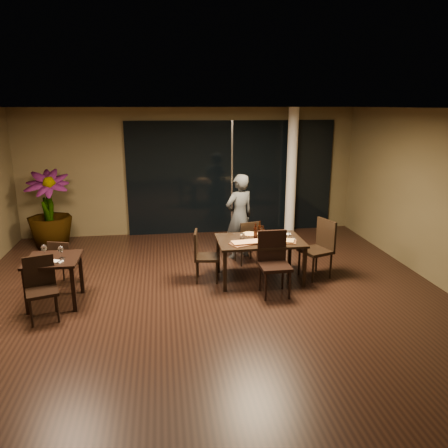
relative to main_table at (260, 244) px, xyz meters
The scene contains 31 objects.
ground 1.45m from the main_table, 141.34° to the right, with size 8.00×8.00×0.00m, color black.
wall_back 3.50m from the main_table, 107.10° to the left, with size 8.00×0.10×3.00m, color #4E4429.
wall_front 5.02m from the main_table, 101.65° to the right, with size 8.00×0.10×3.00m, color #4E4429.
ceiling 2.67m from the main_table, 141.34° to the right, with size 8.00×8.00×0.04m, color silver.
window_panel 3.23m from the main_table, 90.00° to the left, with size 5.00×0.06×2.70m, color black.
column 3.28m from the main_table, 63.84° to the left, with size 0.24×0.24×3.00m, color white.
main_table is the anchor object (origin of this frame).
side_table 3.44m from the main_table, behind, with size 0.80×0.80×0.75m.
chair_main_far 0.82m from the main_table, 93.67° to the left, with size 0.48×0.48×0.88m.
chair_main_near 0.61m from the main_table, 80.69° to the right, with size 0.49×0.49×1.05m.
chair_main_left 1.03m from the main_table, behind, with size 0.48×0.48×0.92m.
chair_main_right 1.12m from the main_table, ahead, with size 0.63×0.63×1.06m.
chair_side_far 3.41m from the main_table, behind, with size 0.49×0.49×0.84m.
chair_side_near 3.62m from the main_table, 164.23° to the right, with size 0.54×0.54×0.93m.
diner 1.25m from the main_table, 97.01° to the left, with size 0.59×0.39×1.73m, color #2E3133.
potted_plant 4.83m from the main_table, 149.07° to the left, with size 0.92×0.92×1.69m, color #1B501A.
pizza_board_left 0.36m from the main_table, 144.61° to the right, with size 0.56×0.28×0.01m, color #4E2B19.
pizza_board_right 0.37m from the main_table, 28.06° to the right, with size 0.56×0.28×0.01m, color #472917.
oblong_pizza_left 0.36m from the main_table, 144.61° to the right, with size 0.48×0.22×0.02m, color maroon, non-canonical shape.
oblong_pizza_right 0.37m from the main_table, 28.06° to the right, with size 0.46×0.21×0.02m, color #671909, non-canonical shape.
round_pizza 0.35m from the main_table, 109.21° to the left, with size 0.28×0.28×0.01m, color #B22E13.
bottle_a 0.23m from the main_table, 160.31° to the left, with size 0.06×0.06×0.29m, color black, non-canonical shape.
bottle_b 0.21m from the main_table, 14.50° to the right, with size 0.06×0.06×0.25m, color black, non-canonical shape.
bottle_c 0.25m from the main_table, 81.28° to the left, with size 0.07×0.07×0.31m, color black, non-canonical shape.
tumbler_left 0.33m from the main_table, 166.59° to the left, with size 0.08×0.08×0.10m, color white.
tumbler_right 0.30m from the main_table, 17.34° to the left, with size 0.07×0.07×0.08m, color white.
napkin_near 0.53m from the main_table, 11.89° to the right, with size 0.18×0.10×0.01m, color white.
napkin_far 0.59m from the main_table, 22.96° to the left, with size 0.18×0.10×0.01m, color silver.
wine_glass_a 3.56m from the main_table, behind, with size 0.09×0.09×0.20m, color white, non-canonical shape.
wine_glass_b 3.31m from the main_table, behind, with size 0.08×0.08×0.19m, color white, non-canonical shape.
side_napkin 3.37m from the main_table, 168.40° to the right, with size 0.18×0.11×0.01m, color silver.
Camera 1 is at (-0.68, -6.39, 3.05)m, focal length 35.00 mm.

